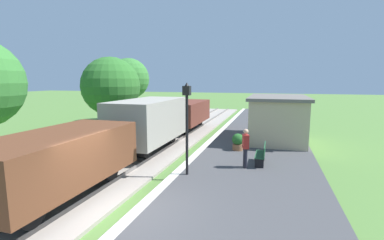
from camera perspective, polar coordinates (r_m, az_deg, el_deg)
ground_plane at (r=8.75m, az=-14.28°, el=-19.35°), size 160.00×160.00×0.00m
platform_slab at (r=7.72m, az=8.26°, el=-22.14°), size 6.00×60.00×0.25m
platform_edge_stripe at (r=8.46m, az=-11.89°, el=-18.37°), size 0.36×60.00×0.01m
track_ballast at (r=10.08m, az=-26.55°, el=-15.78°), size 3.80×60.00×0.12m
rail_near at (r=9.58m, az=-23.33°, el=-16.01°), size 0.07×60.00×0.14m
rail_far at (r=10.51m, az=-29.56°, el=-14.22°), size 0.07×60.00×0.14m
freight_train at (r=15.15m, az=-9.00°, el=-1.34°), size 2.50×19.40×2.72m
station_hut at (r=18.18m, az=17.47°, el=0.45°), size 3.50×5.80×2.78m
bench_near_hut at (r=12.81m, az=14.40°, el=-6.89°), size 0.42×1.50×0.91m
bench_down_platform at (r=22.95m, az=15.50°, el=-0.24°), size 0.42×1.50×0.91m
person_waiting at (r=12.04m, az=11.15°, el=-5.49°), size 0.34×0.43×1.71m
potted_planter at (r=15.03m, az=9.58°, el=-4.48°), size 0.64×0.64×0.92m
lamp_post_near at (r=10.65m, az=-1.09°, el=1.72°), size 0.28×0.28×3.70m
tree_trackside_far at (r=21.38m, az=-16.65°, el=6.78°), size 4.35×4.35×5.75m
tree_field_left at (r=27.45m, az=-13.10°, el=8.41°), size 3.95×3.95×6.14m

